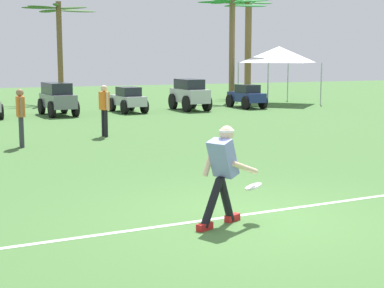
% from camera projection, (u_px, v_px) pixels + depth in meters
% --- Properties ---
extents(ground_plane, '(80.00, 80.00, 0.00)m').
position_uv_depth(ground_plane, '(250.00, 219.00, 8.79)').
color(ground_plane, '#416A33').
extents(field_line_paint, '(22.35, 1.27, 0.01)m').
position_uv_depth(field_line_paint, '(243.00, 215.00, 9.00)').
color(field_line_paint, white).
rests_on(field_line_paint, ground_plane).
extents(frisbee_thrower, '(1.10, 0.51, 1.43)m').
position_uv_depth(frisbee_thrower, '(223.00, 170.00, 8.39)').
color(frisbee_thrower, black).
rests_on(frisbee_thrower, ground_plane).
extents(frisbee_in_flight, '(0.32, 0.32, 0.10)m').
position_uv_depth(frisbee_in_flight, '(253.00, 186.00, 8.65)').
color(frisbee_in_flight, white).
extents(teammate_near_sideline, '(0.20, 0.49, 1.56)m').
position_uv_depth(teammate_near_sideline, '(21.00, 112.00, 15.62)').
color(teammate_near_sideline, '#33333D').
rests_on(teammate_near_sideline, ground_plane).
extents(teammate_midfield, '(0.26, 0.50, 1.56)m').
position_uv_depth(teammate_midfield, '(104.00, 106.00, 17.68)').
color(teammate_midfield, black).
rests_on(teammate_midfield, ground_plane).
extents(parked_car_slot_d, '(1.32, 2.47, 1.34)m').
position_uv_depth(parked_car_slot_d, '(57.00, 98.00, 24.20)').
color(parked_car_slot_d, slate).
rests_on(parked_car_slot_d, ground_plane).
extents(parked_car_slot_e, '(1.25, 2.26, 1.10)m').
position_uv_depth(parked_car_slot_e, '(128.00, 99.00, 25.54)').
color(parked_car_slot_e, '#B7BABF').
rests_on(parked_car_slot_e, ground_plane).
extents(parked_car_slot_f, '(1.22, 2.37, 1.40)m').
position_uv_depth(parked_car_slot_f, '(190.00, 94.00, 26.50)').
color(parked_car_slot_f, '#B7BABF').
rests_on(parked_car_slot_f, ground_plane).
extents(parked_car_slot_g, '(1.13, 2.22, 1.10)m').
position_uv_depth(parked_car_slot_g, '(247.00, 96.00, 27.74)').
color(parked_car_slot_g, navy).
rests_on(parked_car_slot_g, ground_plane).
extents(palm_tree_far_left, '(3.85, 3.10, 5.23)m').
position_uv_depth(palm_tree_far_left, '(59.00, 37.00, 30.71)').
color(palm_tree_far_left, brown).
rests_on(palm_tree_far_left, ground_plane).
extents(palm_tree_left_of_centre, '(3.54, 3.19, 5.53)m').
position_uv_depth(palm_tree_left_of_centre, '(232.00, 35.00, 31.22)').
color(palm_tree_left_of_centre, brown).
rests_on(palm_tree_left_of_centre, ground_plane).
extents(palm_tree_right_of_centre, '(3.00, 3.38, 5.84)m').
position_uv_depth(palm_tree_right_of_centre, '(248.00, 39.00, 34.50)').
color(palm_tree_right_of_centre, brown).
rests_on(palm_tree_right_of_centre, ground_plane).
extents(event_tent, '(3.23, 3.23, 2.92)m').
position_uv_depth(event_tent, '(279.00, 55.00, 29.99)').
color(event_tent, '#B2B5BA').
rests_on(event_tent, ground_plane).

